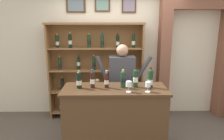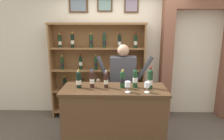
{
  "view_description": "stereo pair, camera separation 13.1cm",
  "coord_description": "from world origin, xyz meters",
  "px_view_note": "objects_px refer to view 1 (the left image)",
  "views": [
    {
      "loc": [
        -0.2,
        -2.99,
        2.02
      ],
      "look_at": [
        -0.15,
        0.22,
        1.26
      ],
      "focal_mm": 33.16,
      "sensor_mm": 36.0,
      "label": 1
    },
    {
      "loc": [
        -0.06,
        -2.99,
        2.02
      ],
      "look_at": [
        -0.15,
        0.22,
        1.26
      ],
      "focal_mm": 33.16,
      "sensor_mm": 36.0,
      "label": 2
    }
  ],
  "objects_px": {
    "shopkeeper": "(122,78)",
    "tasting_bottle_brunello": "(150,78)",
    "wine_shelf": "(96,68)",
    "tasting_bottle_bianco": "(79,80)",
    "tasting_bottle_rosso": "(93,79)",
    "tasting_counter": "(115,119)",
    "tasting_bottle_riserva": "(123,79)",
    "wine_glass_left": "(129,85)",
    "tasting_bottle_super_tuscan": "(107,80)",
    "wine_glass_right": "(148,85)",
    "tasting_bottle_prosecco": "(136,78)"
  },
  "relations": [
    {
      "from": "tasting_counter",
      "to": "tasting_bottle_rosso",
      "type": "height_order",
      "value": "tasting_bottle_rosso"
    },
    {
      "from": "tasting_bottle_super_tuscan",
      "to": "wine_shelf",
      "type": "bearing_deg",
      "value": 101.21
    },
    {
      "from": "tasting_bottle_bianco",
      "to": "tasting_counter",
      "type": "bearing_deg",
      "value": -1.06
    },
    {
      "from": "shopkeeper",
      "to": "tasting_bottle_bianco",
      "type": "xyz_separation_m",
      "value": [
        -0.69,
        -0.6,
        0.15
      ]
    },
    {
      "from": "tasting_counter",
      "to": "shopkeeper",
      "type": "relative_size",
      "value": 0.98
    },
    {
      "from": "tasting_counter",
      "to": "shopkeeper",
      "type": "bearing_deg",
      "value": 76.25
    },
    {
      "from": "wine_shelf",
      "to": "tasting_bottle_super_tuscan",
      "type": "distance_m",
      "value": 1.24
    },
    {
      "from": "tasting_bottle_rosso",
      "to": "tasting_counter",
      "type": "bearing_deg",
      "value": -3.16
    },
    {
      "from": "tasting_bottle_super_tuscan",
      "to": "wine_glass_right",
      "type": "relative_size",
      "value": 1.79
    },
    {
      "from": "tasting_bottle_riserva",
      "to": "tasting_bottle_brunello",
      "type": "distance_m",
      "value": 0.42
    },
    {
      "from": "shopkeeper",
      "to": "tasting_bottle_riserva",
      "type": "xyz_separation_m",
      "value": [
        -0.02,
        -0.58,
        0.16
      ]
    },
    {
      "from": "wine_shelf",
      "to": "tasting_bottle_prosecco",
      "type": "relative_size",
      "value": 6.56
    },
    {
      "from": "wine_shelf",
      "to": "tasting_bottle_bianco",
      "type": "height_order",
      "value": "wine_shelf"
    },
    {
      "from": "tasting_bottle_riserva",
      "to": "wine_glass_left",
      "type": "relative_size",
      "value": 1.75
    },
    {
      "from": "tasting_counter",
      "to": "wine_glass_left",
      "type": "xyz_separation_m",
      "value": [
        0.2,
        -0.18,
        0.63
      ]
    },
    {
      "from": "tasting_bottle_super_tuscan",
      "to": "tasting_bottle_riserva",
      "type": "height_order",
      "value": "tasting_bottle_riserva"
    },
    {
      "from": "wine_glass_right",
      "to": "wine_glass_left",
      "type": "relative_size",
      "value": 0.94
    },
    {
      "from": "wine_glass_right",
      "to": "tasting_bottle_prosecco",
      "type": "bearing_deg",
      "value": 123.52
    },
    {
      "from": "tasting_bottle_prosecco",
      "to": "wine_shelf",
      "type": "bearing_deg",
      "value": 119.92
    },
    {
      "from": "wine_shelf",
      "to": "tasting_bottle_brunello",
      "type": "xyz_separation_m",
      "value": [
        0.91,
        -1.21,
        0.12
      ]
    },
    {
      "from": "tasting_bottle_bianco",
      "to": "tasting_bottle_prosecco",
      "type": "xyz_separation_m",
      "value": [
        0.86,
        0.04,
        0.02
      ]
    },
    {
      "from": "wine_shelf",
      "to": "tasting_bottle_super_tuscan",
      "type": "xyz_separation_m",
      "value": [
        0.24,
        -1.21,
        0.1
      ]
    },
    {
      "from": "tasting_bottle_rosso",
      "to": "wine_glass_left",
      "type": "xyz_separation_m",
      "value": [
        0.53,
        -0.2,
        -0.03
      ]
    },
    {
      "from": "tasting_bottle_super_tuscan",
      "to": "tasting_bottle_prosecco",
      "type": "distance_m",
      "value": 0.44
    },
    {
      "from": "shopkeeper",
      "to": "tasting_bottle_riserva",
      "type": "bearing_deg",
      "value": -92.16
    },
    {
      "from": "tasting_bottle_bianco",
      "to": "tasting_bottle_super_tuscan",
      "type": "distance_m",
      "value": 0.42
    },
    {
      "from": "tasting_bottle_super_tuscan",
      "to": "wine_glass_right",
      "type": "height_order",
      "value": "tasting_bottle_super_tuscan"
    },
    {
      "from": "wine_shelf",
      "to": "shopkeeper",
      "type": "height_order",
      "value": "wine_shelf"
    },
    {
      "from": "tasting_bottle_rosso",
      "to": "wine_glass_right",
      "type": "xyz_separation_m",
      "value": [
        0.81,
        -0.2,
        -0.03
      ]
    },
    {
      "from": "shopkeeper",
      "to": "wine_glass_right",
      "type": "height_order",
      "value": "shopkeeper"
    },
    {
      "from": "wine_shelf",
      "to": "wine_glass_right",
      "type": "height_order",
      "value": "wine_shelf"
    },
    {
      "from": "tasting_bottle_rosso",
      "to": "tasting_bottle_brunello",
      "type": "bearing_deg",
      "value": 0.16
    },
    {
      "from": "tasting_bottle_super_tuscan",
      "to": "tasting_bottle_prosecco",
      "type": "xyz_separation_m",
      "value": [
        0.44,
        0.02,
        0.02
      ]
    },
    {
      "from": "shopkeeper",
      "to": "tasting_bottle_brunello",
      "type": "height_order",
      "value": "shopkeeper"
    },
    {
      "from": "tasting_counter",
      "to": "tasting_bottle_riserva",
      "type": "xyz_separation_m",
      "value": [
        0.13,
        0.03,
        0.65
      ]
    },
    {
      "from": "tasting_bottle_prosecco",
      "to": "tasting_bottle_bianco",
      "type": "bearing_deg",
      "value": -177.58
    },
    {
      "from": "wine_shelf",
      "to": "shopkeeper",
      "type": "bearing_deg",
      "value": -50.57
    },
    {
      "from": "tasting_bottle_bianco",
      "to": "tasting_bottle_riserva",
      "type": "height_order",
      "value": "tasting_bottle_riserva"
    },
    {
      "from": "wine_shelf",
      "to": "wine_glass_right",
      "type": "xyz_separation_m",
      "value": [
        0.83,
        -1.41,
        0.08
      ]
    },
    {
      "from": "wine_shelf",
      "to": "tasting_bottle_bianco",
      "type": "bearing_deg",
      "value": -98.14
    },
    {
      "from": "tasting_counter",
      "to": "tasting_bottle_prosecco",
      "type": "height_order",
      "value": "tasting_bottle_prosecco"
    },
    {
      "from": "wine_glass_left",
      "to": "tasting_bottle_brunello",
      "type": "bearing_deg",
      "value": 30.36
    },
    {
      "from": "shopkeeper",
      "to": "wine_glass_left",
      "type": "bearing_deg",
      "value": -86.64
    },
    {
      "from": "tasting_bottle_brunello",
      "to": "wine_glass_left",
      "type": "relative_size",
      "value": 2.02
    },
    {
      "from": "tasting_bottle_bianco",
      "to": "wine_glass_right",
      "type": "xyz_separation_m",
      "value": [
        1.01,
        -0.19,
        -0.02
      ]
    },
    {
      "from": "wine_shelf",
      "to": "shopkeeper",
      "type": "relative_size",
      "value": 1.23
    },
    {
      "from": "wine_shelf",
      "to": "tasting_counter",
      "type": "distance_m",
      "value": 1.4
    },
    {
      "from": "wine_glass_left",
      "to": "tasting_bottle_super_tuscan",
      "type": "bearing_deg",
      "value": 147.27
    },
    {
      "from": "wine_shelf",
      "to": "tasting_counter",
      "type": "bearing_deg",
      "value": -73.64
    },
    {
      "from": "tasting_bottle_bianco",
      "to": "tasting_bottle_riserva",
      "type": "relative_size",
      "value": 0.99
    }
  ]
}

